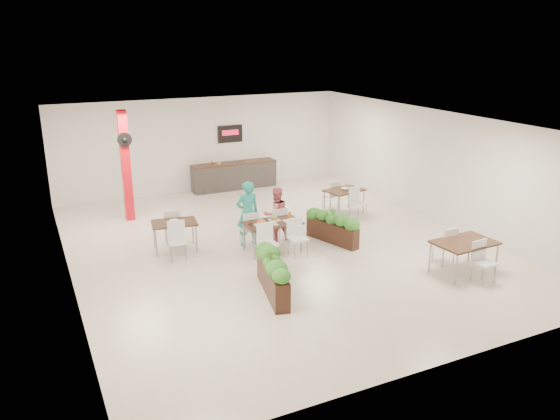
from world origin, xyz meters
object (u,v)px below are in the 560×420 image
(red_column, at_px, (126,165))
(main_table, at_px, (272,227))
(side_table_b, at_px, (344,194))
(side_table_c, at_px, (464,246))
(diner_woman, at_px, (276,214))
(planter_right, at_px, (332,225))
(diner_man, at_px, (248,213))
(side_table_a, at_px, (174,227))
(service_counter, at_px, (234,175))
(planter_left, at_px, (273,271))

(red_column, xyz_separation_m, main_table, (2.75, -4.03, -1.01))
(side_table_b, height_order, side_table_c, same)
(main_table, xyz_separation_m, diner_woman, (0.41, 0.65, 0.08))
(red_column, xyz_separation_m, planter_right, (4.41, -4.17, -1.16))
(diner_man, bearing_deg, side_table_a, -13.30)
(diner_woman, bearing_deg, planter_right, 147.46)
(diner_man, relative_size, diner_woman, 1.18)
(diner_woman, distance_m, side_table_a, 2.64)
(service_counter, distance_m, diner_man, 5.50)
(main_table, height_order, side_table_c, same)
(planter_right, relative_size, side_table_b, 1.00)
(diner_man, relative_size, side_table_c, 1.04)
(planter_right, distance_m, side_table_c, 3.40)
(service_counter, relative_size, side_table_c, 1.83)
(service_counter, xyz_separation_m, planter_right, (0.41, -6.03, -0.01))
(planter_right, height_order, side_table_a, side_table_a)
(planter_left, xyz_separation_m, side_table_b, (4.24, 4.00, 0.11))
(main_table, relative_size, side_table_b, 0.97)
(diner_woman, bearing_deg, side_table_a, -9.37)
(red_column, xyz_separation_m, diner_man, (2.36, -3.38, -0.79))
(diner_man, relative_size, side_table_b, 1.02)
(red_column, height_order, diner_woman, red_column)
(diner_woman, relative_size, planter_left, 0.75)
(side_table_b, bearing_deg, service_counter, 103.66)
(main_table, distance_m, side_table_b, 3.70)
(service_counter, height_order, diner_woman, service_counter)
(red_column, bearing_deg, side_table_a, -79.34)
(side_table_a, bearing_deg, diner_woman, -0.47)
(planter_left, height_order, side_table_a, planter_left)
(red_column, xyz_separation_m, service_counter, (4.00, 1.86, -1.15))
(main_table, xyz_separation_m, side_table_a, (-2.19, 1.07, -0.01))
(red_column, distance_m, diner_man, 4.20)
(diner_woman, bearing_deg, main_table, 57.71)
(planter_right, xyz_separation_m, side_table_a, (-3.85, 1.21, 0.14))
(main_table, relative_size, side_table_a, 0.98)
(diner_woman, relative_size, side_table_b, 0.86)
(side_table_a, xyz_separation_m, side_table_c, (5.54, -4.15, 0.02))
(diner_woman, xyz_separation_m, planter_left, (-1.42, -2.85, -0.21))
(side_table_c, bearing_deg, main_table, 134.25)
(main_table, height_order, diner_man, diner_man)
(planter_left, distance_m, side_table_b, 5.83)
(side_table_b, xyz_separation_m, side_table_c, (0.12, -4.88, 0.01))
(diner_man, distance_m, side_table_a, 1.87)
(planter_right, relative_size, side_table_c, 1.01)
(diner_man, distance_m, planter_right, 2.23)
(service_counter, xyz_separation_m, diner_woman, (-0.84, -5.24, 0.23))
(main_table, height_order, planter_left, planter_left)
(planter_left, xyz_separation_m, planter_right, (2.67, 2.07, -0.03))
(red_column, relative_size, side_table_a, 1.92)
(side_table_c, bearing_deg, service_counter, 100.03)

